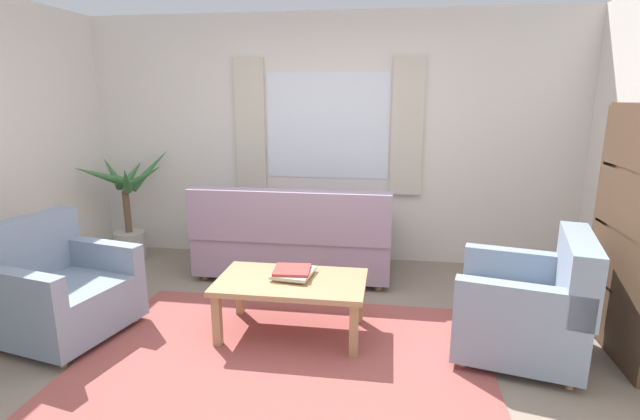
{
  "coord_description": "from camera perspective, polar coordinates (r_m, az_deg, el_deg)",
  "views": [
    {
      "loc": [
        0.69,
        -2.86,
        1.77
      ],
      "look_at": [
        0.15,
        0.7,
        0.9
      ],
      "focal_mm": 26.76,
      "sensor_mm": 36.0,
      "label": 1
    }
  ],
  "objects": [
    {
      "name": "window_with_curtains",
      "position": [
        5.09,
        0.87,
        9.98
      ],
      "size": [
        1.98,
        0.07,
        1.4
      ],
      "color": "white"
    },
    {
      "name": "couch",
      "position": [
        4.74,
        -3.12,
        -3.63
      ],
      "size": [
        1.9,
        0.82,
        0.92
      ],
      "rotation": [
        0.0,
        0.0,
        3.14
      ],
      "color": "#998499",
      "rests_on": "ground_plane"
    },
    {
      "name": "book_stack_on_table",
      "position": [
        3.62,
        -3.25,
        -7.47
      ],
      "size": [
        0.31,
        0.34,
        0.06
      ],
      "color": "gold",
      "rests_on": "coffee_table"
    },
    {
      "name": "potted_plant",
      "position": [
        5.57,
        -22.08,
        0.08
      ],
      "size": [
        0.97,
        1.04,
        1.21
      ],
      "color": "#B7B2A8",
      "rests_on": "ground_plane"
    },
    {
      "name": "wall_back",
      "position": [
        5.18,
        0.99,
        8.38
      ],
      "size": [
        5.32,
        0.12,
        2.6
      ],
      "primitive_type": "cube",
      "color": "silver",
      "rests_on": "ground_plane"
    },
    {
      "name": "armchair_right",
      "position": [
        3.63,
        23.66,
        -10.55
      ],
      "size": [
        0.99,
        1.0,
        0.88
      ],
      "rotation": [
        0.0,
        0.0,
        -1.8
      ],
      "color": "gray",
      "rests_on": "ground_plane"
    },
    {
      "name": "area_rug",
      "position": [
        3.43,
        -4.38,
        -17.44
      ],
      "size": [
        2.78,
        1.96,
        0.01
      ],
      "primitive_type": "cube",
      "color": "#9E4C47",
      "rests_on": "ground_plane"
    },
    {
      "name": "coffee_table",
      "position": [
        3.59,
        -3.45,
        -9.15
      ],
      "size": [
        1.1,
        0.64,
        0.44
      ],
      "color": "#A87F56",
      "rests_on": "ground_plane"
    },
    {
      "name": "ground_plane",
      "position": [
        3.43,
        -4.38,
        -17.53
      ],
      "size": [
        6.24,
        6.24,
        0.0
      ],
      "primitive_type": "plane",
      "color": "gray"
    },
    {
      "name": "armchair_left",
      "position": [
        4.1,
        -28.91,
        -8.38
      ],
      "size": [
        0.98,
        0.99,
        0.88
      ],
      "rotation": [
        0.0,
        0.0,
        1.36
      ],
      "color": "gray",
      "rests_on": "ground_plane"
    }
  ]
}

